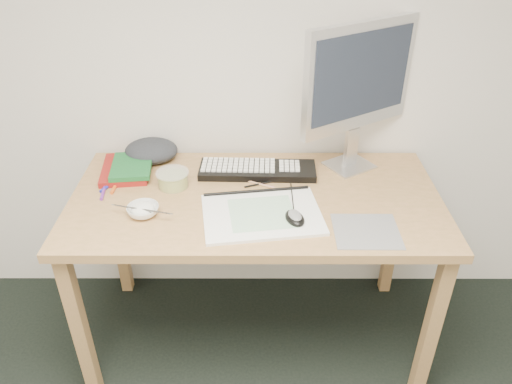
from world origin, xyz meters
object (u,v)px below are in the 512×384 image
(sketchpad, at_px, (262,215))
(keyboard, at_px, (257,170))
(monitor, at_px, (359,81))
(rice_bowl, at_px, (143,211))
(desk, at_px, (256,214))

(sketchpad, distance_m, keyboard, 0.30)
(monitor, bearing_deg, sketchpad, -167.76)
(keyboard, xyz_separation_m, monitor, (0.38, 0.06, 0.36))
(sketchpad, distance_m, monitor, 0.63)
(rice_bowl, bearing_deg, desk, 17.04)
(rice_bowl, bearing_deg, sketchpad, -0.87)
(desk, distance_m, monitor, 0.64)
(monitor, xyz_separation_m, rice_bowl, (-0.79, -0.36, -0.35))
(sketchpad, relative_size, monitor, 0.70)
(keyboard, xyz_separation_m, rice_bowl, (-0.41, -0.30, 0.00))
(rice_bowl, bearing_deg, keyboard, 36.09)
(desk, bearing_deg, monitor, 31.04)
(sketchpad, bearing_deg, keyboard, 84.88)
(sketchpad, xyz_separation_m, keyboard, (-0.02, 0.30, 0.01))
(monitor, distance_m, rice_bowl, 0.94)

